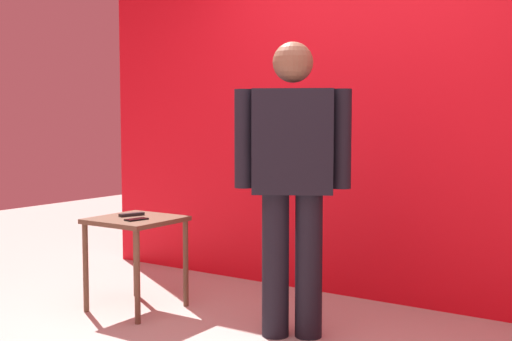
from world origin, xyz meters
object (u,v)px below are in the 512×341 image
standing_person (292,174)px  tv_remote (132,214)px  side_table (136,232)px  cell_phone (136,219)px

standing_person → tv_remote: size_ratio=9.91×
standing_person → tv_remote: (-1.20, -0.07, -0.32)m
tv_remote → side_table: bearing=-6.6°
standing_person → tv_remote: 1.24m
standing_person → cell_phone: bearing=-170.3°
standing_person → cell_phone: size_ratio=11.70×
side_table → standing_person: bearing=5.1°
cell_phone → standing_person: bearing=21.5°
cell_phone → tv_remote: tv_remote is taller
side_table → tv_remote: bearing=153.6°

